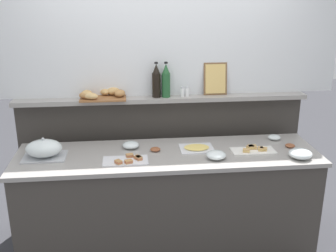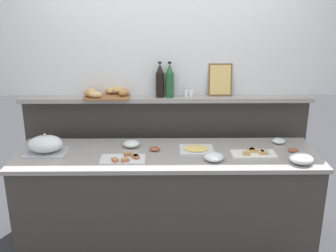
# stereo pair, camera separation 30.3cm
# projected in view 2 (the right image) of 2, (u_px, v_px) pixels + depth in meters

# --- Properties ---
(ground_plane) EXTENTS (12.00, 12.00, 0.00)m
(ground_plane) POSITION_uv_depth(u_px,v_px,m) (166.00, 213.00, 4.22)
(ground_plane) COLOR #38383D
(buffet_counter) EXTENTS (2.49, 0.69, 0.92)m
(buffet_counter) POSITION_uv_depth(u_px,v_px,m) (167.00, 202.00, 3.50)
(buffet_counter) COLOR #3D3833
(buffet_counter) RESTS_ON ground_plane
(back_ledge_unit) EXTENTS (2.64, 0.22, 1.28)m
(back_ledge_unit) POSITION_uv_depth(u_px,v_px,m) (166.00, 156.00, 3.93)
(back_ledge_unit) COLOR #3D3833
(back_ledge_unit) RESTS_ON ground_plane
(upper_wall_panel) EXTENTS (3.24, 0.08, 1.32)m
(upper_wall_panel) POSITION_uv_depth(u_px,v_px,m) (166.00, 20.00, 3.54)
(upper_wall_panel) COLOR silver
(upper_wall_panel) RESTS_ON back_ledge_unit
(sandwich_platter_side) EXTENTS (0.35, 0.19, 0.04)m
(sandwich_platter_side) POSITION_uv_depth(u_px,v_px,m) (124.00, 159.00, 3.22)
(sandwich_platter_side) COLOR silver
(sandwich_platter_side) RESTS_ON buffet_counter
(sandwich_platter_rear) EXTENTS (0.36, 0.17, 0.04)m
(sandwich_platter_rear) POSITION_uv_depth(u_px,v_px,m) (254.00, 153.00, 3.32)
(sandwich_platter_rear) COLOR white
(sandwich_platter_rear) RESTS_ON buffet_counter
(cold_cuts_platter) EXTENTS (0.28, 0.23, 0.02)m
(cold_cuts_platter) POSITION_uv_depth(u_px,v_px,m) (197.00, 149.00, 3.41)
(cold_cuts_platter) COLOR silver
(cold_cuts_platter) RESTS_ON buffet_counter
(serving_cloche) EXTENTS (0.34, 0.24, 0.17)m
(serving_cloche) POSITION_uv_depth(u_px,v_px,m) (46.00, 145.00, 3.33)
(serving_cloche) COLOR #B7BABF
(serving_cloche) RESTS_ON buffet_counter
(glass_bowl_large) EXTENTS (0.14, 0.14, 0.06)m
(glass_bowl_large) POSITION_uv_depth(u_px,v_px,m) (131.00, 144.00, 3.48)
(glass_bowl_large) COLOR silver
(glass_bowl_large) RESTS_ON buffet_counter
(glass_bowl_medium) EXTENTS (0.11, 0.11, 0.05)m
(glass_bowl_medium) POSITION_uv_depth(u_px,v_px,m) (279.00, 141.00, 3.56)
(glass_bowl_medium) COLOR silver
(glass_bowl_medium) RESTS_ON buffet_counter
(glass_bowl_small) EXTENTS (0.16, 0.16, 0.06)m
(glass_bowl_small) POSITION_uv_depth(u_px,v_px,m) (214.00, 157.00, 3.20)
(glass_bowl_small) COLOR silver
(glass_bowl_small) RESTS_ON buffet_counter
(glass_bowl_extra) EXTENTS (0.19, 0.19, 0.07)m
(glass_bowl_extra) POSITION_uv_depth(u_px,v_px,m) (301.00, 159.00, 3.15)
(glass_bowl_extra) COLOR silver
(glass_bowl_extra) RESTS_ON buffet_counter
(condiment_bowl_red) EXTENTS (0.08, 0.08, 0.03)m
(condiment_bowl_red) POSITION_uv_depth(u_px,v_px,m) (155.00, 149.00, 3.40)
(condiment_bowl_red) COLOR brown
(condiment_bowl_red) RESTS_ON buffet_counter
(condiment_bowl_dark) EXTENTS (0.08, 0.08, 0.03)m
(condiment_bowl_dark) POSITION_uv_depth(u_px,v_px,m) (293.00, 150.00, 3.38)
(condiment_bowl_dark) COLOR brown
(condiment_bowl_dark) RESTS_ON buffet_counter
(wine_bottle_green) EXTENTS (0.08, 0.08, 0.32)m
(wine_bottle_green) POSITION_uv_depth(u_px,v_px,m) (170.00, 81.00, 3.61)
(wine_bottle_green) COLOR #23562D
(wine_bottle_green) RESTS_ON back_ledge_unit
(wine_bottle_dark) EXTENTS (0.08, 0.08, 0.32)m
(wine_bottle_dark) POSITION_uv_depth(u_px,v_px,m) (160.00, 81.00, 3.61)
(wine_bottle_dark) COLOR black
(wine_bottle_dark) RESTS_ON back_ledge_unit
(salt_shaker) EXTENTS (0.03, 0.03, 0.09)m
(salt_shaker) POSITION_uv_depth(u_px,v_px,m) (186.00, 92.00, 3.65)
(salt_shaker) COLOR white
(salt_shaker) RESTS_ON back_ledge_unit
(pepper_shaker) EXTENTS (0.03, 0.03, 0.09)m
(pepper_shaker) POSITION_uv_depth(u_px,v_px,m) (191.00, 92.00, 3.65)
(pepper_shaker) COLOR white
(pepper_shaker) RESTS_ON back_ledge_unit
(bread_basket) EXTENTS (0.41, 0.29, 0.08)m
(bread_basket) POSITION_uv_depth(u_px,v_px,m) (106.00, 93.00, 3.64)
(bread_basket) COLOR brown
(bread_basket) RESTS_ON back_ledge_unit
(framed_picture) EXTENTS (0.21, 0.06, 0.29)m
(framed_picture) POSITION_uv_depth(u_px,v_px,m) (220.00, 80.00, 3.65)
(framed_picture) COLOR brown
(framed_picture) RESTS_ON back_ledge_unit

